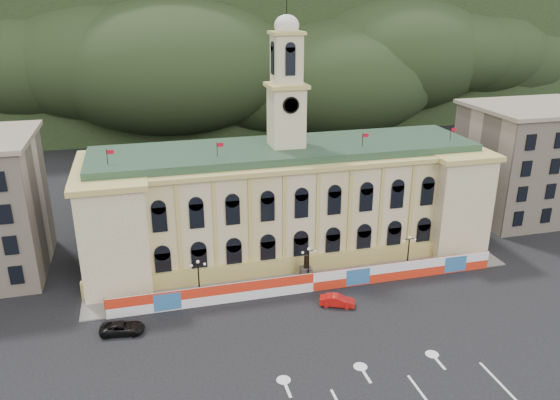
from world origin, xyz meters
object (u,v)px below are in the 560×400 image
object	(u,v)px
lamp_center	(309,262)
black_suv	(122,328)
red_sedan	(337,301)
statue	(306,272)

from	to	relation	value
lamp_center	black_suv	distance (m)	23.89
red_sedan	black_suv	xyz separation A→B (m)	(-24.88, 0.64, -0.03)
red_sedan	black_suv	size ratio (longest dim) A/B	0.88
statue	lamp_center	xyz separation A→B (m)	(0.00, -1.00, 1.89)
black_suv	red_sedan	bearing A→B (deg)	-83.13
statue	lamp_center	size ratio (longest dim) A/B	0.72
statue	red_sedan	size ratio (longest dim) A/B	0.84
lamp_center	statue	bearing A→B (deg)	90.00
black_suv	lamp_center	bearing A→B (deg)	-68.49
lamp_center	black_suv	bearing A→B (deg)	-166.82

